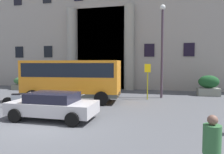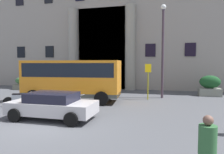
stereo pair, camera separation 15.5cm
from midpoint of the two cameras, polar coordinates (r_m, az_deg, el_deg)
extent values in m
cube|color=#4A4C51|center=(9.51, -18.33, -12.96)|extent=(80.00, 64.00, 0.12)
cube|color=gray|center=(26.38, 3.16, 17.52)|extent=(36.66, 9.00, 17.78)
cube|color=black|center=(21.69, -2.63, 7.87)|extent=(5.06, 0.12, 8.35)
cylinder|color=gray|center=(22.48, -10.37, 7.67)|extent=(1.02, 1.02, 8.35)
cylinder|color=gray|center=(20.71, 5.27, 8.05)|extent=(1.02, 1.02, 8.35)
cube|color=black|center=(26.09, -23.62, 6.29)|extent=(0.99, 0.08, 1.25)
cube|color=black|center=(24.03, -16.65, 6.69)|extent=(0.99, 0.08, 1.25)
cube|color=black|center=(20.69, 10.74, 7.27)|extent=(0.99, 0.08, 1.25)
cube|color=black|center=(20.79, 20.96, 7.06)|extent=(0.99, 0.08, 1.25)
cube|color=black|center=(27.02, -23.97, 18.82)|extent=(0.99, 0.08, 1.25)
cube|color=orange|center=(14.53, -10.59, -0.23)|extent=(6.72, 2.82, 2.38)
cube|color=black|center=(14.50, -10.62, 2.00)|extent=(6.33, 2.81, 0.91)
cube|color=black|center=(13.77, 2.07, 1.14)|extent=(0.23, 1.88, 1.13)
cube|color=#494C46|center=(14.65, -10.54, -4.41)|extent=(6.73, 2.86, 0.24)
cylinder|color=black|center=(15.16, -0.88, -4.52)|extent=(0.92, 0.36, 0.90)
cylinder|color=black|center=(12.98, -2.60, -5.94)|extent=(0.92, 0.36, 0.90)
cylinder|color=black|center=(16.57, -16.73, -3.97)|extent=(0.92, 0.36, 0.90)
cylinder|color=black|center=(14.61, -20.57, -5.09)|extent=(0.92, 0.36, 0.90)
cylinder|color=olive|center=(15.24, 10.17, -1.42)|extent=(0.08, 0.08, 2.55)
cube|color=yellow|center=(15.15, 10.21, 2.42)|extent=(0.44, 0.03, 0.60)
cube|color=gray|center=(19.87, -9.96, -3.03)|extent=(1.94, 0.95, 0.59)
ellipsoid|color=#285C29|center=(19.79, -9.98, -0.86)|extent=(1.87, 0.86, 0.92)
cube|color=gray|center=(18.62, 25.51, -3.77)|extent=(1.67, 0.99, 0.62)
ellipsoid|color=#194722|center=(18.53, 25.58, -1.21)|extent=(1.61, 0.89, 1.04)
cube|color=#666758|center=(22.47, -23.01, -2.58)|extent=(1.89, 0.85, 0.52)
ellipsoid|color=#346135|center=(22.41, -23.05, -0.97)|extent=(1.82, 0.76, 0.75)
cube|color=#B5B1B7|center=(10.33, -15.62, -8.04)|extent=(4.09, 1.82, 0.57)
cube|color=black|center=(10.24, -15.67, -5.31)|extent=(2.21, 1.59, 0.42)
cylinder|color=black|center=(10.59, -6.51, -8.99)|extent=(0.62, 0.20, 0.62)
cylinder|color=black|center=(8.98, -10.70, -11.38)|extent=(0.62, 0.20, 0.62)
cylinder|color=black|center=(11.85, -19.26, -7.80)|extent=(0.62, 0.20, 0.62)
cylinder|color=black|center=(10.44, -24.83, -9.52)|extent=(0.62, 0.20, 0.62)
cylinder|color=black|center=(11.73, -7.41, -7.78)|extent=(0.61, 0.20, 0.60)
cylinder|color=black|center=(12.52, -13.02, -7.11)|extent=(0.61, 0.22, 0.60)
cube|color=silver|center=(12.06, -10.33, -6.14)|extent=(0.94, 0.39, 0.32)
cube|color=black|center=(12.13, -11.04, -5.23)|extent=(0.55, 0.29, 0.12)
cylinder|color=#A5A5A8|center=(11.69, -7.92, -4.94)|extent=(0.12, 0.55, 0.03)
cylinder|color=black|center=(13.57, -20.90, -6.41)|extent=(0.61, 0.25, 0.60)
cylinder|color=black|center=(14.12, -26.39, -6.17)|extent=(0.61, 0.27, 0.60)
cube|color=#A9B1BC|center=(13.78, -23.73, -5.15)|extent=(0.95, 0.47, 0.32)
cube|color=black|center=(13.83, -24.44, -4.39)|extent=(0.55, 0.33, 0.12)
cylinder|color=#A5A5A8|center=(13.52, -21.42, -3.97)|extent=(0.17, 0.54, 0.03)
cylinder|color=#306237|center=(4.88, 25.67, -15.33)|extent=(0.36, 0.36, 0.61)
sphere|color=brown|center=(4.76, 25.82, -10.68)|extent=(0.21, 0.21, 0.21)
cylinder|color=#3E303D|center=(16.17, 14.05, 6.07)|extent=(0.18, 0.18, 6.63)
sphere|color=white|center=(16.68, 14.25, 18.16)|extent=(0.40, 0.40, 0.40)
camera|label=1|loc=(0.08, -89.64, 0.02)|focal=33.21mm
camera|label=2|loc=(0.08, 90.36, -0.02)|focal=33.21mm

